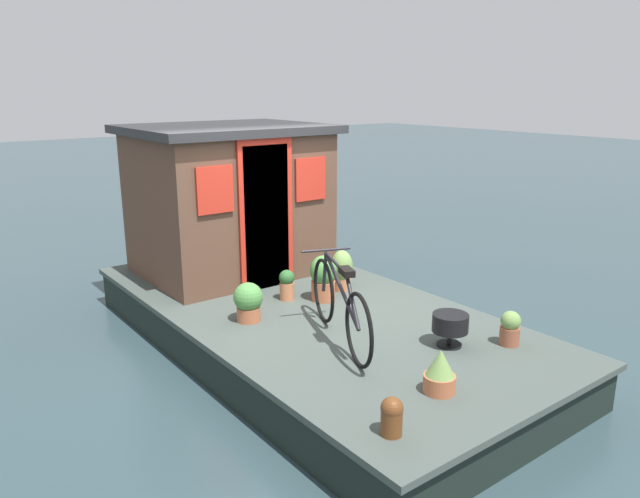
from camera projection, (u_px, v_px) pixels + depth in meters
ground_plane at (309, 347)px, 6.73m from camera, size 60.00×60.00×0.00m
houseboat_deck at (309, 327)px, 6.67m from camera, size 5.65×2.77×0.48m
houseboat_cabin at (229, 199)px, 7.67m from camera, size 1.93×2.36×1.88m
bicycle at (340, 305)px, 5.62m from camera, size 1.62×0.73×0.79m
potted_plant_fern at (287, 284)px, 6.78m from camera, size 0.17×0.17×0.35m
potted_plant_ivy at (510, 328)px, 5.60m from camera, size 0.19×0.19×0.33m
potted_plant_basil at (440, 372)px, 4.72m from camera, size 0.26×0.26×0.36m
potted_plant_thyme at (342, 270)px, 7.10m from camera, size 0.26×0.26×0.48m
potted_plant_lavender at (323, 277)px, 6.75m from camera, size 0.30×0.30×0.52m
potted_plant_rosemary at (248, 301)px, 6.15m from camera, size 0.30×0.30×0.41m
charcoal_grill at (450, 324)px, 5.56m from camera, size 0.34×0.34×0.31m
mooring_bollard at (392, 415)px, 4.15m from camera, size 0.16×0.16×0.28m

